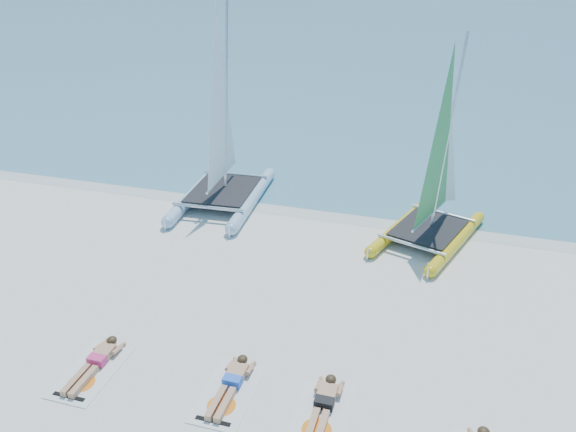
# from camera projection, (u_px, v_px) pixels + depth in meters

# --- Properties ---
(ground) EXTENTS (140.00, 140.00, 0.00)m
(ground) POSITION_uv_depth(u_px,v_px,m) (271.00, 304.00, 13.76)
(ground) COLOR silver
(ground) RESTS_ON ground
(sea) EXTENTS (140.00, 115.00, 0.01)m
(sea) POSITION_uv_depth(u_px,v_px,m) (432.00, 14.00, 67.95)
(sea) COLOR #6AA7B1
(sea) RESTS_ON ground
(wet_sand_strip) EXTENTS (140.00, 1.40, 0.01)m
(wet_sand_strip) POSITION_uv_depth(u_px,v_px,m) (323.00, 211.00, 18.49)
(wet_sand_strip) COLOR silver
(wet_sand_strip) RESTS_ON ground
(catamaran_blue) EXTENTS (2.79, 5.31, 7.05)m
(catamaran_blue) POSITION_uv_depth(u_px,v_px,m) (221.00, 141.00, 18.37)
(catamaran_blue) COLOR #A6BDDB
(catamaran_blue) RESTS_ON ground
(catamaran_yellow) EXTENTS (3.41, 4.86, 6.04)m
(catamaran_yellow) POSITION_uv_depth(u_px,v_px,m) (440.00, 175.00, 16.27)
(catamaran_yellow) COLOR yellow
(catamaran_yellow) RESTS_ON ground
(towel_a) EXTENTS (1.00, 1.85, 0.02)m
(towel_a) POSITION_uv_depth(u_px,v_px,m) (91.00, 372.00, 11.60)
(towel_a) COLOR silver
(towel_a) RESTS_ON ground
(sunbather_a) EXTENTS (0.37, 1.73, 0.26)m
(sunbather_a) POSITION_uv_depth(u_px,v_px,m) (96.00, 361.00, 11.72)
(sunbather_a) COLOR tan
(sunbather_a) RESTS_ON towel_a
(towel_b) EXTENTS (1.00, 1.85, 0.02)m
(towel_b) POSITION_uv_depth(u_px,v_px,m) (228.00, 393.00, 11.05)
(towel_b) COLOR silver
(towel_b) RESTS_ON ground
(sunbather_b) EXTENTS (0.37, 1.73, 0.26)m
(sunbather_b) POSITION_uv_depth(u_px,v_px,m) (232.00, 383.00, 11.16)
(sunbather_b) COLOR tan
(sunbather_b) RESTS_ON towel_b
(towel_c) EXTENTS (1.00, 1.85, 0.02)m
(towel_c) POSITION_uv_depth(u_px,v_px,m) (321.00, 416.00, 10.52)
(towel_c) COLOR silver
(towel_c) RESTS_ON ground
(sunbather_c) EXTENTS (0.37, 1.73, 0.26)m
(sunbather_c) POSITION_uv_depth(u_px,v_px,m) (324.00, 405.00, 10.63)
(sunbather_c) COLOR tan
(sunbather_c) RESTS_ON towel_c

